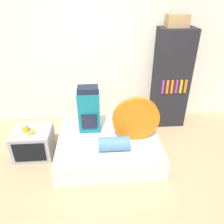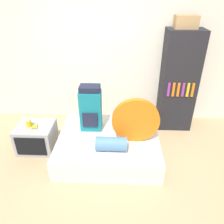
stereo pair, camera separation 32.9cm
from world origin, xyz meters
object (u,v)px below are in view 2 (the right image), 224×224
sleeping_roll (111,144)px  bookshelf (178,82)px  backpack (91,109)px  television (36,137)px  tent_bag (136,121)px  cardboard_box (186,22)px  canister (29,123)px

sleeping_roll → bookshelf: 1.77m
backpack → television: size_ratio=1.29×
tent_bag → sleeping_roll: tent_bag is taller
television → bookshelf: (2.44, 0.84, 0.69)m
backpack → cardboard_box: 2.06m
tent_bag → cardboard_box: (0.78, 0.99, 1.26)m
canister → cardboard_box: cardboard_box is taller
bookshelf → canister: bearing=-161.3°
canister → bookshelf: bookshelf is taller
sleeping_roll → canister: size_ratio=3.59×
sleeping_roll → cardboard_box: (1.13, 1.24, 1.51)m
canister → bookshelf: 2.69m
cardboard_box → sleeping_roll: bearing=-132.4°
backpack → canister: size_ratio=6.07×
tent_bag → canister: (-1.70, 0.14, -0.18)m
sleeping_roll → backpack: bearing=122.8°
bookshelf → cardboard_box: 1.02m
backpack → bookshelf: 1.68m
backpack → bookshelf: size_ratio=0.42×
backpack → cardboard_box: cardboard_box is taller
bookshelf → cardboard_box: (-0.03, 0.01, 1.02)m
tent_bag → canister: size_ratio=5.64×
tent_bag → cardboard_box: cardboard_box is taller
bookshelf → backpack: bearing=-156.1°
tent_bag → cardboard_box: 1.78m
cardboard_box → television: bearing=-160.6°
backpack → bookshelf: bookshelf is taller
television → canister: bearing=-174.2°
canister → bookshelf: bearing=18.7°
sleeping_roll → bookshelf: bookshelf is taller
backpack → television: backpack is taller
television → sleeping_roll: bearing=-17.1°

